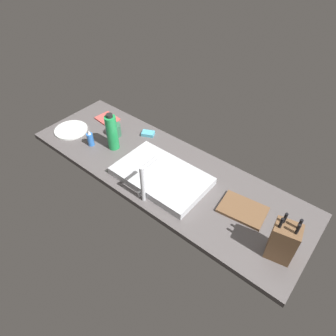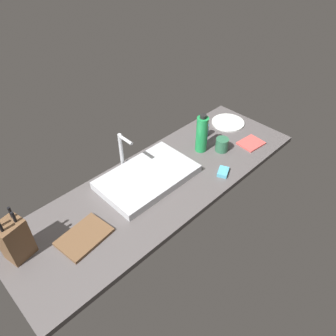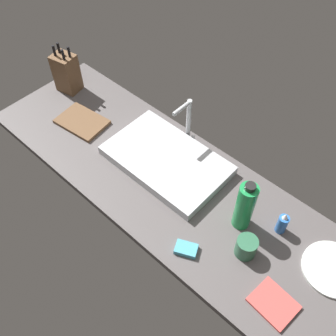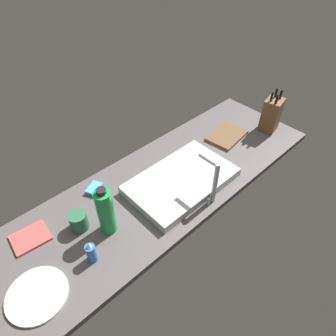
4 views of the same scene
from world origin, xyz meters
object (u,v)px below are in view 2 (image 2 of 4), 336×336
at_px(water_bottle, 202,134).
at_px(dish_sponge, 223,172).
at_px(faucet, 123,150).
at_px(coffee_mug, 222,145).
at_px(soap_bottle, 206,130).
at_px(sink_basin, 148,177).
at_px(knife_block, 15,239).
at_px(dinner_plate, 228,123).
at_px(dish_towel, 251,143).
at_px(cutting_board, 84,237).

distance_m(water_bottle, dish_sponge, 0.29).
relative_size(faucet, dish_sponge, 2.80).
relative_size(coffee_mug, dish_sponge, 1.01).
bearing_deg(faucet, soap_bottle, -11.32).
bearing_deg(coffee_mug, dish_sponge, -139.31).
bearing_deg(sink_basin, knife_block, 177.36).
distance_m(sink_basin, soap_bottle, 0.60).
distance_m(faucet, knife_block, 0.77).
relative_size(water_bottle, dinner_plate, 1.11).
bearing_deg(water_bottle, dish_towel, -34.34).
bearing_deg(dish_towel, dish_sponge, -171.90).
xyz_separation_m(sink_basin, dinner_plate, (0.85, 0.04, -0.02)).
distance_m(soap_bottle, water_bottle, 0.18).
bearing_deg(sink_basin, faucet, 99.62).
xyz_separation_m(faucet, water_bottle, (0.49, -0.21, -0.02)).
bearing_deg(water_bottle, sink_basin, 176.62).
height_order(faucet, dish_sponge, faucet).
bearing_deg(dish_sponge, coffee_mug, 40.69).
xyz_separation_m(dish_towel, dish_sponge, (-0.38, -0.05, 0.01)).
relative_size(soap_bottle, dinner_plate, 0.50).
bearing_deg(coffee_mug, faucet, 151.79).
height_order(faucet, dish_towel, faucet).
height_order(sink_basin, dish_towel, sink_basin).
xyz_separation_m(cutting_board, water_bottle, (0.97, 0.07, 0.12)).
xyz_separation_m(sink_basin, dish_towel, (0.75, -0.23, -0.02)).
relative_size(knife_block, soap_bottle, 2.29).
bearing_deg(knife_block, dinner_plate, -11.56).
height_order(cutting_board, dinner_plate, cutting_board).
distance_m(sink_basin, faucet, 0.22).
distance_m(cutting_board, dinner_plate, 1.37).
height_order(cutting_board, soap_bottle, soap_bottle).
bearing_deg(sink_basin, water_bottle, -3.38).
relative_size(water_bottle, dish_towel, 1.68).
height_order(knife_block, dish_sponge, knife_block).
relative_size(knife_block, coffee_mug, 3.07).
bearing_deg(cutting_board, knife_block, 153.42).
distance_m(faucet, cutting_board, 0.58).
distance_m(faucet, dish_towel, 0.90).
height_order(soap_bottle, dish_towel, soap_bottle).
bearing_deg(dinner_plate, knife_block, -179.75).
bearing_deg(sink_basin, dinner_plate, 2.90).
bearing_deg(dinner_plate, faucet, 171.00).
relative_size(sink_basin, cutting_board, 2.28).
xyz_separation_m(soap_bottle, coffee_mug, (-0.05, -0.19, -0.01)).
bearing_deg(water_bottle, soap_bottle, 30.02).
bearing_deg(dish_sponge, soap_bottle, 55.97).
distance_m(sink_basin, knife_block, 0.79).
height_order(faucet, soap_bottle, faucet).
height_order(faucet, knife_block, knife_block).
distance_m(cutting_board, coffee_mug, 1.07).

